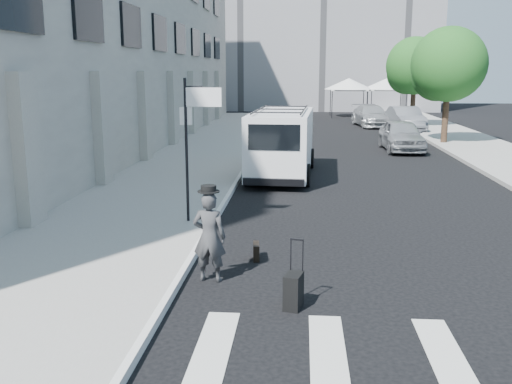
% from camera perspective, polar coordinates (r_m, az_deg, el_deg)
% --- Properties ---
extents(ground, '(120.00, 120.00, 0.00)m').
position_cam_1_polar(ground, '(11.06, 3.37, -8.17)').
color(ground, black).
rests_on(ground, ground).
extents(sidewalk_left, '(4.50, 48.00, 0.15)m').
position_cam_1_polar(sidewalk_left, '(27.01, -4.92, 4.04)').
color(sidewalk_left, gray).
rests_on(sidewalk_left, ground).
extents(sidewalk_right, '(4.00, 56.00, 0.15)m').
position_cam_1_polar(sidewalk_right, '(31.85, 20.69, 4.53)').
color(sidewalk_right, gray).
rests_on(sidewalk_right, ground).
extents(building_left, '(10.00, 44.00, 12.00)m').
position_cam_1_polar(building_left, '(30.77, -18.44, 15.53)').
color(building_left, gray).
rests_on(building_left, ground).
extents(sign_pole, '(1.03, 0.07, 3.50)m').
position_cam_1_polar(sign_pole, '(13.87, -6.08, 7.16)').
color(sign_pole, black).
rests_on(sign_pole, sidewalk_left).
extents(tree_near, '(3.80, 3.83, 6.03)m').
position_cam_1_polar(tree_near, '(31.40, 18.46, 11.74)').
color(tree_near, black).
rests_on(tree_near, ground).
extents(tree_far, '(3.80, 3.83, 6.03)m').
position_cam_1_polar(tree_far, '(40.20, 15.41, 11.86)').
color(tree_far, black).
rests_on(tree_far, ground).
extents(tent_left, '(4.00, 4.00, 3.20)m').
position_cam_1_polar(tent_left, '(48.54, 9.26, 10.60)').
color(tent_left, black).
rests_on(tent_left, ground).
extents(tent_right, '(4.00, 4.00, 3.20)m').
position_cam_1_polar(tent_right, '(49.39, 12.98, 10.47)').
color(tent_right, black).
rests_on(tent_right, ground).
extents(businessman, '(0.65, 0.45, 1.68)m').
position_cam_1_polar(businessman, '(10.48, -4.68, -4.50)').
color(businessman, '#37383A').
rests_on(businessman, ground).
extents(briefcase, '(0.16, 0.45, 0.34)m').
position_cam_1_polar(briefcase, '(11.81, 0.02, -5.95)').
color(briefcase, black).
rests_on(briefcase, ground).
extents(suitcase, '(0.35, 0.46, 1.13)m').
position_cam_1_polar(suitcase, '(9.46, 3.77, -9.81)').
color(suitcase, black).
rests_on(suitcase, ground).
extents(cargo_van, '(2.48, 6.39, 2.37)m').
position_cam_1_polar(cargo_van, '(21.08, 2.61, 4.97)').
color(cargo_van, white).
rests_on(cargo_van, ground).
extents(parked_car_a, '(1.87, 4.46, 1.51)m').
position_cam_1_polar(parked_car_a, '(28.57, 14.33, 5.52)').
color(parked_car_a, gray).
rests_on(parked_car_a, ground).
extents(parked_car_b, '(2.08, 4.86, 1.56)m').
position_cam_1_polar(parked_car_b, '(38.10, 14.69, 7.09)').
color(parked_car_b, slate).
rests_on(parked_car_b, ground).
extents(parked_car_c, '(2.69, 5.26, 1.46)m').
position_cam_1_polar(parked_car_c, '(40.80, 11.45, 7.48)').
color(parked_car_c, '#9B9EA2').
rests_on(parked_car_c, ground).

